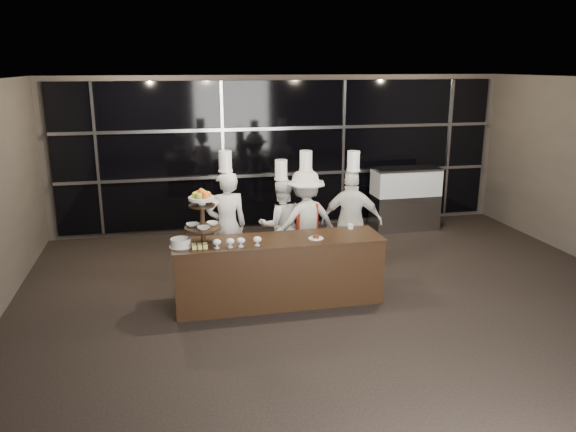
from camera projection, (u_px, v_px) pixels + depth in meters
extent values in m
plane|color=black|center=(371.00, 340.00, 6.72)|extent=(10.00, 10.00, 0.00)
plane|color=black|center=(382.00, 83.00, 5.94)|extent=(10.00, 10.00, 0.00)
plane|color=#473F38|center=(283.00, 153.00, 11.04)|extent=(9.00, 0.00, 9.00)
cube|color=black|center=(284.00, 154.00, 10.98)|extent=(8.60, 0.04, 2.80)
cube|color=#A5A5AA|center=(285.00, 174.00, 11.04)|extent=(8.60, 0.06, 0.06)
cube|color=#A5A5AA|center=(285.00, 128.00, 10.81)|extent=(8.60, 0.06, 0.06)
cube|color=#A5A5AA|center=(97.00, 160.00, 10.23)|extent=(0.05, 0.05, 2.80)
cube|color=#A5A5AA|center=(223.00, 156.00, 10.71)|extent=(0.05, 0.05, 2.80)
cube|color=#A5A5AA|center=(343.00, 152.00, 11.21)|extent=(0.05, 0.05, 2.80)
cube|color=#A5A5AA|center=(448.00, 148.00, 11.69)|extent=(0.05, 0.05, 2.80)
cube|color=black|center=(278.00, 272.00, 7.67)|extent=(2.80, 0.70, 0.90)
cube|color=black|center=(278.00, 240.00, 7.55)|extent=(2.84, 0.74, 0.03)
cylinder|color=black|center=(203.00, 243.00, 7.33)|extent=(0.24, 0.24, 0.03)
cylinder|color=black|center=(202.00, 218.00, 7.24)|extent=(0.06, 0.06, 0.70)
cylinder|color=black|center=(203.00, 228.00, 7.28)|extent=(0.48, 0.48, 0.02)
cylinder|color=black|center=(202.00, 205.00, 7.20)|extent=(0.34, 0.34, 0.02)
cylinder|color=white|center=(202.00, 202.00, 7.19)|extent=(0.10, 0.10, 0.06)
cylinder|color=white|center=(202.00, 198.00, 7.18)|extent=(0.34, 0.34, 0.04)
sphere|color=orange|center=(208.00, 195.00, 7.18)|extent=(0.09, 0.09, 0.09)
sphere|color=#5EB92F|center=(204.00, 194.00, 7.24)|extent=(0.09, 0.09, 0.09)
sphere|color=orange|center=(198.00, 194.00, 7.22)|extent=(0.09, 0.09, 0.09)
sphere|color=yellow|center=(195.00, 195.00, 7.15)|extent=(0.09, 0.09, 0.09)
sphere|color=#8DB62E|center=(199.00, 196.00, 7.09)|extent=(0.09, 0.09, 0.09)
sphere|color=#EF5D14|center=(205.00, 196.00, 7.11)|extent=(0.09, 0.09, 0.09)
sphere|color=orange|center=(201.00, 192.00, 7.15)|extent=(0.09, 0.09, 0.09)
imported|color=white|center=(192.00, 225.00, 7.30)|extent=(0.16, 0.16, 0.04)
imported|color=white|center=(212.00, 223.00, 7.35)|extent=(0.15, 0.15, 0.05)
imported|color=white|center=(203.00, 228.00, 7.16)|extent=(0.16, 0.16, 0.04)
cylinder|color=silver|center=(217.00, 248.00, 7.16)|extent=(0.07, 0.07, 0.01)
cylinder|color=silver|center=(217.00, 246.00, 7.15)|extent=(0.02, 0.02, 0.05)
ellipsoid|color=silver|center=(217.00, 242.00, 7.14)|extent=(0.11, 0.11, 0.08)
ellipsoid|color=#14D032|center=(217.00, 242.00, 7.14)|extent=(0.08, 0.08, 0.05)
cylinder|color=silver|center=(230.00, 247.00, 7.19)|extent=(0.07, 0.07, 0.01)
cylinder|color=silver|center=(230.00, 245.00, 7.19)|extent=(0.02, 0.02, 0.05)
ellipsoid|color=silver|center=(230.00, 241.00, 7.17)|extent=(0.11, 0.11, 0.08)
ellipsoid|color=red|center=(230.00, 241.00, 7.17)|extent=(0.08, 0.08, 0.05)
cylinder|color=silver|center=(241.00, 246.00, 7.22)|extent=(0.07, 0.07, 0.01)
cylinder|color=silver|center=(241.00, 244.00, 7.22)|extent=(0.02, 0.02, 0.05)
ellipsoid|color=silver|center=(241.00, 240.00, 7.20)|extent=(0.11, 0.11, 0.08)
ellipsoid|color=beige|center=(241.00, 240.00, 7.20)|extent=(0.08, 0.08, 0.05)
cylinder|color=silver|center=(257.00, 245.00, 7.27)|extent=(0.07, 0.07, 0.01)
cylinder|color=silver|center=(257.00, 243.00, 7.26)|extent=(0.02, 0.02, 0.05)
ellipsoid|color=silver|center=(257.00, 239.00, 7.25)|extent=(0.11, 0.11, 0.08)
ellipsoid|color=#452312|center=(257.00, 239.00, 7.25)|extent=(0.08, 0.08, 0.05)
cylinder|color=white|center=(181.00, 246.00, 7.23)|extent=(0.30, 0.30, 0.01)
cylinder|color=white|center=(181.00, 242.00, 7.21)|extent=(0.26, 0.26, 0.10)
cube|color=#E7D871|center=(194.00, 247.00, 7.11)|extent=(0.05, 0.06, 0.05)
cube|color=#E7D871|center=(200.00, 247.00, 7.13)|extent=(0.06, 0.06, 0.05)
cube|color=#E7D871|center=(205.00, 247.00, 7.14)|extent=(0.06, 0.06, 0.05)
cube|color=#E7D871|center=(194.00, 246.00, 7.18)|extent=(0.05, 0.06, 0.05)
cube|color=#E7D871|center=(199.00, 245.00, 7.19)|extent=(0.06, 0.06, 0.05)
cube|color=#E7D871|center=(205.00, 245.00, 7.21)|extent=(0.06, 0.06, 0.05)
cylinder|color=white|center=(316.00, 238.00, 7.55)|extent=(0.20, 0.20, 0.01)
cylinder|color=#4C2814|center=(316.00, 237.00, 7.55)|extent=(0.08, 0.08, 0.04)
cylinder|color=white|center=(351.00, 226.00, 8.00)|extent=(0.08, 0.08, 0.07)
cube|color=#A5A5AA|center=(404.00, 212.00, 11.16)|extent=(1.29, 0.55, 0.70)
cube|color=silver|center=(406.00, 182.00, 11.01)|extent=(1.29, 0.55, 0.50)
cube|color=#FFC67F|center=(406.00, 182.00, 11.01)|extent=(1.20, 0.46, 0.40)
cube|color=#A5A5AA|center=(407.00, 169.00, 10.94)|extent=(1.31, 0.57, 0.04)
imported|color=silver|center=(227.00, 226.00, 8.40)|extent=(0.67, 0.50, 1.69)
cylinder|color=white|center=(225.00, 161.00, 8.14)|extent=(0.19, 0.19, 0.30)
cylinder|color=white|center=(225.00, 171.00, 8.18)|extent=(0.21, 0.21, 0.03)
imported|color=white|center=(281.00, 225.00, 8.85)|extent=(0.73, 0.57, 1.48)
cylinder|color=white|center=(281.00, 169.00, 8.62)|extent=(0.19, 0.19, 0.30)
cylinder|color=white|center=(281.00, 179.00, 8.65)|extent=(0.21, 0.21, 0.03)
imported|color=silver|center=(305.00, 221.00, 8.78)|extent=(1.15, 0.80, 1.63)
cylinder|color=white|center=(306.00, 160.00, 8.53)|extent=(0.19, 0.19, 0.30)
cylinder|color=white|center=(306.00, 170.00, 8.57)|extent=(0.21, 0.21, 0.03)
cube|color=#AE1E0D|center=(307.00, 223.00, 8.67)|extent=(0.34, 0.03, 0.61)
imported|color=white|center=(352.00, 222.00, 8.78)|extent=(1.03, 0.69, 1.62)
cylinder|color=white|center=(353.00, 161.00, 8.53)|extent=(0.19, 0.19, 0.30)
cylinder|color=white|center=(353.00, 170.00, 8.57)|extent=(0.21, 0.21, 0.03)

